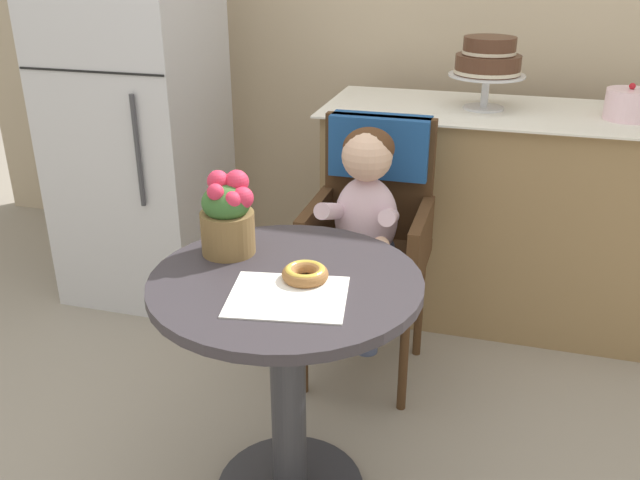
{
  "coord_description": "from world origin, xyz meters",
  "views": [
    {
      "loc": [
        0.52,
        -1.5,
        1.53
      ],
      "look_at": [
        0.05,
        0.15,
        0.77
      ],
      "focal_mm": 38.32,
      "sensor_mm": 36.0,
      "label": 1
    }
  ],
  "objects_px": {
    "tiered_cake_stand": "(488,62)",
    "donut_front": "(305,274)",
    "seated_child": "(364,213)",
    "round_layer_cake": "(629,104)",
    "flower_vase": "(228,214)",
    "cafe_table": "(287,347)",
    "refrigerator": "(136,109)",
    "wicker_chair": "(373,208)"
  },
  "relations": [
    {
      "from": "cafe_table",
      "to": "round_layer_cake",
      "type": "xyz_separation_m",
      "value": [
        0.94,
        1.27,
        0.45
      ]
    },
    {
      "from": "cafe_table",
      "to": "wicker_chair",
      "type": "relative_size",
      "value": 0.75
    },
    {
      "from": "seated_child",
      "to": "cafe_table",
      "type": "bearing_deg",
      "value": -96.96
    },
    {
      "from": "cafe_table",
      "to": "seated_child",
      "type": "distance_m",
      "value": 0.63
    },
    {
      "from": "flower_vase",
      "to": "refrigerator",
      "type": "relative_size",
      "value": 0.14
    },
    {
      "from": "flower_vase",
      "to": "round_layer_cake",
      "type": "distance_m",
      "value": 1.63
    },
    {
      "from": "flower_vase",
      "to": "round_layer_cake",
      "type": "xyz_separation_m",
      "value": [
        1.14,
        1.17,
        0.12
      ]
    },
    {
      "from": "tiered_cake_stand",
      "to": "round_layer_cake",
      "type": "bearing_deg",
      "value": -2.84
    },
    {
      "from": "tiered_cake_stand",
      "to": "donut_front",
      "type": "bearing_deg",
      "value": -105.1
    },
    {
      "from": "seated_child",
      "to": "flower_vase",
      "type": "height_order",
      "value": "seated_child"
    },
    {
      "from": "tiered_cake_stand",
      "to": "refrigerator",
      "type": "distance_m",
      "value": 1.49
    },
    {
      "from": "round_layer_cake",
      "to": "wicker_chair",
      "type": "bearing_deg",
      "value": -149.29
    },
    {
      "from": "seated_child",
      "to": "refrigerator",
      "type": "height_order",
      "value": "refrigerator"
    },
    {
      "from": "round_layer_cake",
      "to": "refrigerator",
      "type": "relative_size",
      "value": 0.1
    },
    {
      "from": "seated_child",
      "to": "wicker_chair",
      "type": "bearing_deg",
      "value": 90.0
    },
    {
      "from": "flower_vase",
      "to": "tiered_cake_stand",
      "type": "relative_size",
      "value": 0.78
    },
    {
      "from": "donut_front",
      "to": "round_layer_cake",
      "type": "distance_m",
      "value": 1.57
    },
    {
      "from": "round_layer_cake",
      "to": "cafe_table",
      "type": "bearing_deg",
      "value": -126.35
    },
    {
      "from": "tiered_cake_stand",
      "to": "refrigerator",
      "type": "height_order",
      "value": "refrigerator"
    },
    {
      "from": "donut_front",
      "to": "cafe_table",
      "type": "bearing_deg",
      "value": 176.63
    },
    {
      "from": "tiered_cake_stand",
      "to": "wicker_chair",
      "type": "bearing_deg",
      "value": -121.54
    },
    {
      "from": "tiered_cake_stand",
      "to": "refrigerator",
      "type": "relative_size",
      "value": 0.18
    },
    {
      "from": "cafe_table",
      "to": "tiered_cake_stand",
      "type": "distance_m",
      "value": 1.48
    },
    {
      "from": "cafe_table",
      "to": "seated_child",
      "type": "bearing_deg",
      "value": 83.04
    },
    {
      "from": "wicker_chair",
      "to": "flower_vase",
      "type": "xyz_separation_m",
      "value": [
        -0.28,
        -0.65,
        0.19
      ]
    },
    {
      "from": "tiered_cake_stand",
      "to": "refrigerator",
      "type": "xyz_separation_m",
      "value": [
        -1.45,
        -0.2,
        -0.24
      ]
    },
    {
      "from": "seated_child",
      "to": "tiered_cake_stand",
      "type": "distance_m",
      "value": 0.87
    },
    {
      "from": "donut_front",
      "to": "refrigerator",
      "type": "bearing_deg",
      "value": 135.0
    },
    {
      "from": "tiered_cake_stand",
      "to": "cafe_table",
      "type": "bearing_deg",
      "value": -107.29
    },
    {
      "from": "flower_vase",
      "to": "refrigerator",
      "type": "distance_m",
      "value": 1.31
    },
    {
      "from": "donut_front",
      "to": "flower_vase",
      "type": "height_order",
      "value": "flower_vase"
    },
    {
      "from": "donut_front",
      "to": "round_layer_cake",
      "type": "bearing_deg",
      "value": 55.3
    },
    {
      "from": "seated_child",
      "to": "refrigerator",
      "type": "distance_m",
      "value": 1.24
    },
    {
      "from": "cafe_table",
      "to": "wicker_chair",
      "type": "xyz_separation_m",
      "value": [
        0.07,
        0.76,
        0.13
      ]
    },
    {
      "from": "wicker_chair",
      "to": "tiered_cake_stand",
      "type": "height_order",
      "value": "tiered_cake_stand"
    },
    {
      "from": "flower_vase",
      "to": "refrigerator",
      "type": "height_order",
      "value": "refrigerator"
    },
    {
      "from": "seated_child",
      "to": "round_layer_cake",
      "type": "height_order",
      "value": "round_layer_cake"
    },
    {
      "from": "wicker_chair",
      "to": "tiered_cake_stand",
      "type": "bearing_deg",
      "value": 55.72
    },
    {
      "from": "round_layer_cake",
      "to": "donut_front",
      "type": "bearing_deg",
      "value": -124.7
    },
    {
      "from": "donut_front",
      "to": "tiered_cake_stand",
      "type": "height_order",
      "value": "tiered_cake_stand"
    },
    {
      "from": "donut_front",
      "to": "refrigerator",
      "type": "xyz_separation_m",
      "value": [
        -1.1,
        1.1,
        0.11
      ]
    },
    {
      "from": "tiered_cake_stand",
      "to": "seated_child",
      "type": "bearing_deg",
      "value": -115.47
    }
  ]
}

